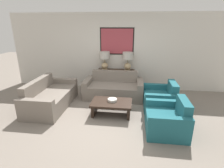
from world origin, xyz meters
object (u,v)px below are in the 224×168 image
Objects in this scene: table_lamp_left at (105,59)px; couch_by_side at (50,97)px; decorative_bowl at (112,100)px; couch_by_back_wall at (114,89)px; armchair_near_back_wall at (161,99)px; armchair_near_camera at (167,120)px; table_lamp_right at (128,59)px; coffee_table at (111,105)px; console_table at (116,80)px.

couch_by_side is (-1.31, -1.62, -0.85)m from table_lamp_left.
couch_by_back_wall is at bearing 95.19° from decorative_bowl.
armchair_near_back_wall is (3.12, 0.33, -0.01)m from couch_by_side.
armchair_near_camera reaches higher than decorative_bowl.
table_lamp_right reaches higher than armchair_near_camera.
table_lamp_left is 1.00× the size of table_lamp_right.
decorative_bowl is at bearing -157.88° from armchair_near_back_wall.
couch_by_back_wall is 1.79× the size of coffee_table.
coffee_table is at bearing -85.79° from couch_by_back_wall.
couch_by_side is at bearing -174.05° from armchair_near_back_wall.
console_table is 0.70× the size of couch_by_side.
decorative_bowl is 0.25× the size of armchair_near_camera.
table_lamp_right reaches higher than couch_by_back_wall.
armchair_near_back_wall is at bearing 22.12° from decorative_bowl.
armchair_near_back_wall is (1.41, -0.62, -0.01)m from couch_by_back_wall.
couch_by_back_wall is at bearing -120.66° from table_lamp_right.
armchair_near_back_wall is at bearing 5.95° from couch_by_side.
couch_by_back_wall is at bearing -59.34° from table_lamp_left.
coffee_table is at bearing -108.24° from decorative_bowl.
coffee_table is 1.07× the size of armchair_near_back_wall.
table_lamp_right is 1.85m from armchair_near_back_wall.
table_lamp_left is at bearing 126.45° from armchair_near_camera.
decorative_bowl is (0.02, 0.05, 0.13)m from coffee_table.
console_table is 0.86m from table_lamp_right.
table_lamp_left is 0.34× the size of couch_by_back_wall.
couch_by_back_wall is at bearing 156.37° from armchair_near_back_wall.
decorative_bowl is at bearing 71.76° from coffee_table.
console_table is at bearing 119.89° from armchair_near_camera.
coffee_table is at bearing -8.02° from couch_by_side.
table_lamp_left is 2.03m from decorative_bowl.
table_lamp_left is 1.16m from couch_by_back_wall.
table_lamp_left is 0.61× the size of coffee_table.
couch_by_back_wall is 1.95m from couch_by_side.
armchair_near_camera is (1.32, -0.58, 0.00)m from coffee_table.
console_table is 1.34× the size of armchair_near_camera.
table_lamp_left reaches higher than armchair_near_back_wall.
console_table is 2.05× the size of table_lamp_right.
couch_by_back_wall reaches higher than coffee_table.
table_lamp_right is (0.80, 0.00, 0.00)m from table_lamp_left.
couch_by_side is at bearing -136.57° from console_table.
console_table is 1.83m from decorative_bowl.
coffee_table is (0.49, -1.87, -0.86)m from table_lamp_left.
coffee_table is (0.09, -1.20, -0.01)m from couch_by_back_wall.
table_lamp_right is at bearing 112.34° from armchair_near_camera.
console_table is 1.34× the size of armchair_near_back_wall.
decorative_bowl is (-0.30, -1.82, -0.73)m from table_lamp_right.
armchair_near_back_wall is at bearing -52.10° from table_lamp_right.
decorative_bowl is (0.51, -1.82, -0.73)m from table_lamp_left.
console_table is 1.92m from armchair_near_back_wall.
table_lamp_right is 2.09m from coffee_table.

